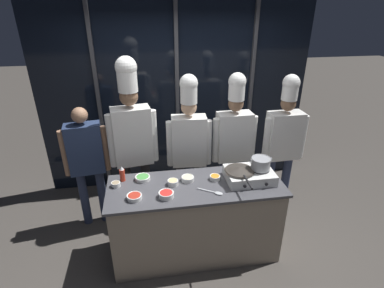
{
  "coord_description": "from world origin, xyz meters",
  "views": [
    {
      "loc": [
        -0.46,
        -2.56,
        2.61
      ],
      "look_at": [
        0.0,
        0.25,
        1.25
      ],
      "focal_mm": 28.0,
      "sensor_mm": 36.0,
      "label": 1
    }
  ],
  "objects_px": {
    "prep_bowl_bell_pepper": "(166,194)",
    "prep_bowl_mushrooms": "(116,184)",
    "portable_stove": "(249,175)",
    "frying_pan": "(240,169)",
    "stock_pot": "(261,163)",
    "prep_bowl_noodles": "(188,178)",
    "prep_bowl_scallions": "(143,178)",
    "prep_bowl_ginger": "(173,182)",
    "serving_spoon_slotted": "(215,192)",
    "person_guest": "(87,157)",
    "squeeze_bottle_chili": "(122,174)",
    "prep_bowl_carrots": "(215,177)",
    "chef_sous": "(189,140)",
    "prep_bowl_chili_flakes": "(134,197)",
    "chef_head": "(132,133)",
    "chef_pastry": "(284,136)",
    "chef_line": "(234,136)"
  },
  "relations": [
    {
      "from": "portable_stove",
      "to": "frying_pan",
      "type": "distance_m",
      "value": 0.14
    },
    {
      "from": "frying_pan",
      "to": "prep_bowl_carrots",
      "type": "xyz_separation_m",
      "value": [
        -0.24,
        0.07,
        -0.11
      ]
    },
    {
      "from": "frying_pan",
      "to": "prep_bowl_ginger",
      "type": "height_order",
      "value": "frying_pan"
    },
    {
      "from": "serving_spoon_slotted",
      "to": "chef_line",
      "type": "xyz_separation_m",
      "value": [
        0.44,
        0.9,
        0.18
      ]
    },
    {
      "from": "stock_pot",
      "to": "prep_bowl_mushrooms",
      "type": "height_order",
      "value": "stock_pot"
    },
    {
      "from": "prep_bowl_carrots",
      "to": "prep_bowl_bell_pepper",
      "type": "distance_m",
      "value": 0.59
    },
    {
      "from": "prep_bowl_carrots",
      "to": "prep_bowl_mushrooms",
      "type": "distance_m",
      "value": 1.03
    },
    {
      "from": "serving_spoon_slotted",
      "to": "person_guest",
      "type": "distance_m",
      "value": 1.62
    },
    {
      "from": "stock_pot",
      "to": "prep_bowl_noodles",
      "type": "bearing_deg",
      "value": 173.55
    },
    {
      "from": "prep_bowl_bell_pepper",
      "to": "prep_bowl_mushrooms",
      "type": "xyz_separation_m",
      "value": [
        -0.49,
        0.27,
        -0.01
      ]
    },
    {
      "from": "prep_bowl_mushrooms",
      "to": "chef_sous",
      "type": "bearing_deg",
      "value": 34.8
    },
    {
      "from": "prep_bowl_carrots",
      "to": "chef_sous",
      "type": "height_order",
      "value": "chef_sous"
    },
    {
      "from": "frying_pan",
      "to": "chef_head",
      "type": "relative_size",
      "value": 0.26
    },
    {
      "from": "stock_pot",
      "to": "prep_bowl_bell_pepper",
      "type": "distance_m",
      "value": 1.03
    },
    {
      "from": "prep_bowl_noodles",
      "to": "prep_bowl_chili_flakes",
      "type": "distance_m",
      "value": 0.6
    },
    {
      "from": "portable_stove",
      "to": "chef_pastry",
      "type": "distance_m",
      "value": 0.96
    },
    {
      "from": "prep_bowl_bell_pepper",
      "to": "prep_bowl_chili_flakes",
      "type": "distance_m",
      "value": 0.3
    },
    {
      "from": "prep_bowl_bell_pepper",
      "to": "prep_bowl_mushrooms",
      "type": "height_order",
      "value": "prep_bowl_bell_pepper"
    },
    {
      "from": "frying_pan",
      "to": "serving_spoon_slotted",
      "type": "height_order",
      "value": "frying_pan"
    },
    {
      "from": "frying_pan",
      "to": "prep_bowl_ginger",
      "type": "distance_m",
      "value": 0.7
    },
    {
      "from": "chef_head",
      "to": "person_guest",
      "type": "bearing_deg",
      "value": -13.49
    },
    {
      "from": "prep_bowl_noodles",
      "to": "squeeze_bottle_chili",
      "type": "bearing_deg",
      "value": 170.49
    },
    {
      "from": "prep_bowl_mushrooms",
      "to": "chef_pastry",
      "type": "relative_size",
      "value": 0.05
    },
    {
      "from": "stock_pot",
      "to": "frying_pan",
      "type": "bearing_deg",
      "value": -178.62
    },
    {
      "from": "prep_bowl_ginger",
      "to": "squeeze_bottle_chili",
      "type": "bearing_deg",
      "value": 162.04
    },
    {
      "from": "frying_pan",
      "to": "chef_sous",
      "type": "relative_size",
      "value": 0.29
    },
    {
      "from": "frying_pan",
      "to": "prep_bowl_ginger",
      "type": "xyz_separation_m",
      "value": [
        -0.69,
        0.04,
        -0.11
      ]
    },
    {
      "from": "portable_stove",
      "to": "person_guest",
      "type": "bearing_deg",
      "value": 157.85
    },
    {
      "from": "serving_spoon_slotted",
      "to": "prep_bowl_noodles",
      "type": "bearing_deg",
      "value": 131.2
    },
    {
      "from": "frying_pan",
      "to": "chef_head",
      "type": "bearing_deg",
      "value": 148.34
    },
    {
      "from": "chef_pastry",
      "to": "portable_stove",
      "type": "bearing_deg",
      "value": 43.18
    },
    {
      "from": "prep_bowl_carrots",
      "to": "stock_pot",
      "type": "bearing_deg",
      "value": -7.63
    },
    {
      "from": "chef_head",
      "to": "chef_line",
      "type": "xyz_separation_m",
      "value": [
        1.24,
        0.05,
        -0.15
      ]
    },
    {
      "from": "frying_pan",
      "to": "prep_bowl_scallions",
      "type": "distance_m",
      "value": 1.02
    },
    {
      "from": "prep_bowl_scallions",
      "to": "serving_spoon_slotted",
      "type": "relative_size",
      "value": 0.66
    },
    {
      "from": "prep_bowl_noodles",
      "to": "chef_sous",
      "type": "relative_size",
      "value": 0.07
    },
    {
      "from": "person_guest",
      "to": "prep_bowl_chili_flakes",
      "type": "bearing_deg",
      "value": 116.17
    },
    {
      "from": "prep_bowl_chili_flakes",
      "to": "person_guest",
      "type": "height_order",
      "value": "person_guest"
    },
    {
      "from": "frying_pan",
      "to": "prep_bowl_carrots",
      "type": "relative_size",
      "value": 4.8
    },
    {
      "from": "squeeze_bottle_chili",
      "to": "prep_bowl_scallions",
      "type": "height_order",
      "value": "squeeze_bottle_chili"
    },
    {
      "from": "prep_bowl_ginger",
      "to": "prep_bowl_bell_pepper",
      "type": "xyz_separation_m",
      "value": [
        -0.09,
        -0.21,
        0.0
      ]
    },
    {
      "from": "prep_bowl_noodles",
      "to": "chef_head",
      "type": "height_order",
      "value": "chef_head"
    },
    {
      "from": "prep_bowl_scallions",
      "to": "prep_bowl_mushrooms",
      "type": "xyz_separation_m",
      "value": [
        -0.27,
        -0.09,
        0.0
      ]
    },
    {
      "from": "chef_sous",
      "to": "prep_bowl_chili_flakes",
      "type": "bearing_deg",
      "value": 56.07
    },
    {
      "from": "chef_sous",
      "to": "chef_pastry",
      "type": "relative_size",
      "value": 1.02
    },
    {
      "from": "serving_spoon_slotted",
      "to": "stock_pot",
      "type": "bearing_deg",
      "value": 19.23
    },
    {
      "from": "prep_bowl_carrots",
      "to": "prep_bowl_scallions",
      "type": "relative_size",
      "value": 0.7
    },
    {
      "from": "prep_bowl_scallions",
      "to": "chef_head",
      "type": "height_order",
      "value": "chef_head"
    },
    {
      "from": "squeeze_bottle_chili",
      "to": "prep_bowl_chili_flakes",
      "type": "distance_m",
      "value": 0.38
    },
    {
      "from": "portable_stove",
      "to": "frying_pan",
      "type": "xyz_separation_m",
      "value": [
        -0.11,
        -0.01,
        0.08
      ]
    }
  ]
}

